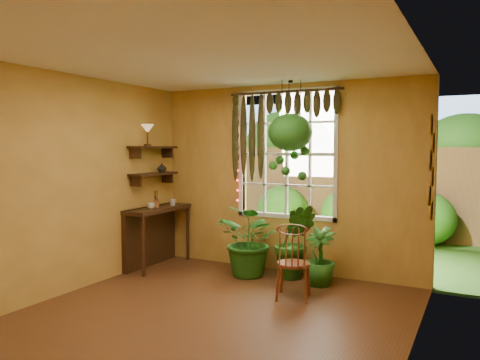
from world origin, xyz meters
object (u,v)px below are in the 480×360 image
object	(u,v)px
potted_plant_mid	(295,241)
hanging_basket	(290,138)
counter_ledge	(153,229)
potted_plant_left	(251,240)
windsor_chair	(293,273)

from	to	relation	value
potted_plant_mid	hanging_basket	bearing A→B (deg)	-177.48
counter_ledge	hanging_basket	world-z (taller)	hanging_basket
counter_ledge	potted_plant_mid	bearing A→B (deg)	8.74
counter_ledge	potted_plant_mid	size ratio (longest dim) A/B	1.17
potted_plant_left	hanging_basket	xyz separation A→B (m)	(0.49, 0.19, 1.41)
counter_ledge	windsor_chair	distance (m)	2.53
potted_plant_left	hanging_basket	bearing A→B (deg)	21.03
hanging_basket	windsor_chair	bearing A→B (deg)	-65.55
windsor_chair	potted_plant_left	xyz separation A→B (m)	(-0.87, 0.63, 0.20)
windsor_chair	potted_plant_left	distance (m)	1.09
counter_ledge	potted_plant_left	xyz separation A→B (m)	(1.60, 0.14, -0.05)
potted_plant_left	potted_plant_mid	bearing A→B (deg)	18.73
windsor_chair	hanging_basket	distance (m)	1.85
potted_plant_mid	hanging_basket	xyz separation A→B (m)	(-0.08, -0.00, 1.41)
windsor_chair	hanging_basket	bearing A→B (deg)	99.74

